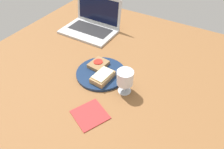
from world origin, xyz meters
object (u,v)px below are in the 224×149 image
Objects in this scene: laptop at (92,24)px; napkin at (90,115)px; wine_glass at (125,79)px; sandwich_with_tomato at (98,64)px; sandwich_with_cheese at (103,77)px; plate at (101,73)px.

laptop is 2.62× the size of napkin.
wine_glass is at bearing 73.75° from napkin.
laptop is at bearing 139.22° from wine_glass.
sandwich_with_cheese is at bearing -45.08° from sandwich_with_tomato.
sandwich_with_cheese is 0.95× the size of napkin.
sandwich_with_tomato is at bearing 134.98° from plate.
wine_glass is (19.89, -8.22, 5.48)cm from sandwich_with_tomato.
laptop reaches higher than sandwich_with_tomato.
sandwich_with_tomato is at bearing 116.86° from napkin.
sandwich_with_cheese is 21.59cm from napkin.
wine_glass is 0.35× the size of laptop.
plate is at bearing 113.21° from napkin.
sandwich_with_tomato reaches higher than napkin.
plate is 1.95× the size of napkin.
wine_glass is at bearing -15.34° from plate.
napkin is at bearing -66.79° from plate.
napkin is (-5.75, -19.72, -7.67)cm from wine_glass.
sandwich_with_tomato is 39.75cm from laptop.
wine_glass is at bearing -40.78° from laptop.
laptop is (-32.75, 38.25, 1.14)cm from sandwich_with_cheese.
plate reaches higher than napkin.
sandwich_with_tomato reaches higher than plate.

